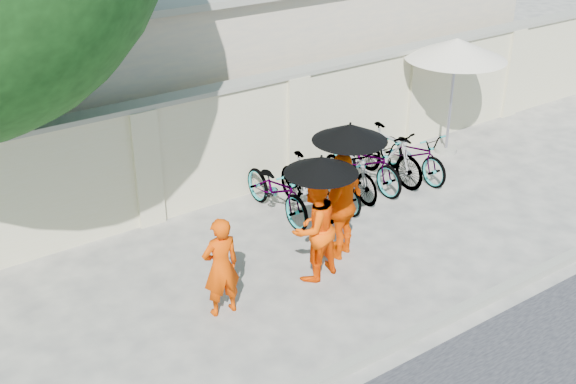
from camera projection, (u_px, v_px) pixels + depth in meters
ground at (308, 288)px, 10.38m from camera, size 80.00×80.00×0.00m
kerb at (389, 346)px, 9.11m from camera, size 40.00×0.16×0.12m
compound_wall at (247, 139)px, 12.79m from camera, size 20.00×0.30×2.00m
building_behind at (193, 50)px, 15.82m from camera, size 14.00×6.00×3.20m
monk_left at (221, 267)px, 9.55m from camera, size 0.55×0.38×1.45m
monk_center at (314, 228)px, 10.31m from camera, size 0.88×0.73×1.62m
parasol_center at (321, 165)px, 9.83m from camera, size 1.04×1.04×1.02m
monk_right at (343, 205)px, 10.85m from camera, size 1.09×0.76×1.71m
parasol_right at (350, 132)px, 10.27m from camera, size 1.10×1.10×1.21m
patio_umbrella at (456, 50)px, 13.87m from camera, size 2.02×2.02×2.36m
bike_0 at (277, 189)px, 12.16m from camera, size 0.69×1.87×0.97m
bike_1 at (308, 185)px, 12.27m from camera, size 0.54×1.70×1.01m
bike_2 at (331, 182)px, 12.55m from camera, size 0.59×1.64×0.85m
bike_3 at (350, 171)px, 12.85m from camera, size 0.53×1.60×0.95m
bike_4 at (367, 162)px, 13.18m from camera, size 0.68×1.87×0.97m
bike_5 at (389, 154)px, 13.40m from camera, size 0.56×1.78×1.06m
bike_6 at (413, 153)px, 13.58m from camera, size 0.66×1.79×0.93m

